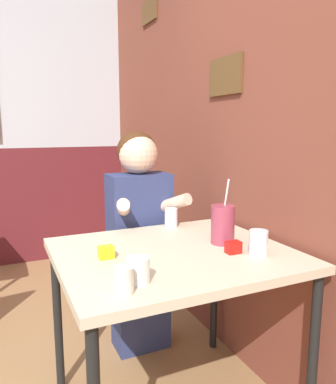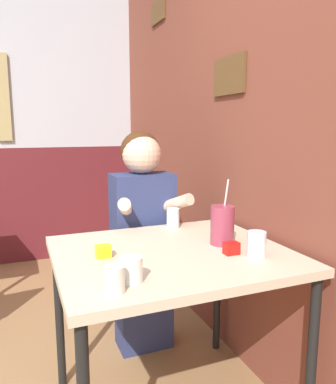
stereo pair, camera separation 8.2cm
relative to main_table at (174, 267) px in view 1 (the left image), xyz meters
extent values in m
cube|color=brown|center=(0.54, 0.96, 0.65)|extent=(0.06, 4.77, 2.70)
cube|color=brown|center=(0.50, 1.50, 1.48)|extent=(0.02, 0.28, 0.17)
cube|color=brown|center=(0.50, 0.41, 0.86)|extent=(0.02, 0.30, 0.20)
cube|color=beige|center=(0.00, 0.00, 0.05)|extent=(0.96, 0.83, 0.04)
cylinder|color=black|center=(0.44, -0.37, -0.33)|extent=(0.04, 0.04, 0.73)
cylinder|color=black|center=(-0.44, 0.37, -0.33)|extent=(0.04, 0.04, 0.73)
cylinder|color=black|center=(0.44, 0.37, -0.33)|extent=(0.04, 0.04, 0.73)
cube|color=navy|center=(0.05, 0.57, -0.46)|extent=(0.31, 0.20, 0.48)
cube|color=navy|center=(0.05, 0.57, 0.06)|extent=(0.34, 0.20, 0.56)
sphere|color=#472814|center=(0.05, 0.59, 0.46)|extent=(0.22, 0.22, 0.22)
sphere|color=beige|center=(0.05, 0.57, 0.44)|extent=(0.22, 0.22, 0.22)
cylinder|color=beige|center=(-0.08, 0.43, 0.18)|extent=(0.14, 0.27, 0.15)
cylinder|color=beige|center=(0.19, 0.43, 0.18)|extent=(0.14, 0.27, 0.15)
cylinder|color=#99384C|center=(0.24, 0.00, 0.16)|extent=(0.11, 0.11, 0.17)
cylinder|color=white|center=(0.26, 0.00, 0.30)|extent=(0.01, 0.04, 0.14)
cylinder|color=silver|center=(0.29, -0.20, 0.12)|extent=(0.08, 0.08, 0.10)
cylinder|color=silver|center=(-0.25, -0.25, 0.12)|extent=(0.08, 0.08, 0.09)
cylinder|color=silver|center=(-0.32, -0.31, 0.11)|extent=(0.06, 0.06, 0.09)
cylinder|color=silver|center=(0.15, 0.35, 0.12)|extent=(0.07, 0.07, 0.10)
cube|color=#B7140F|center=(0.21, -0.13, 0.10)|extent=(0.06, 0.04, 0.05)
cube|color=yellow|center=(-0.29, 0.03, 0.10)|extent=(0.06, 0.04, 0.05)
camera|label=1|loc=(-0.65, -1.37, 0.58)|focal=35.00mm
camera|label=2|loc=(-0.58, -1.40, 0.58)|focal=35.00mm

